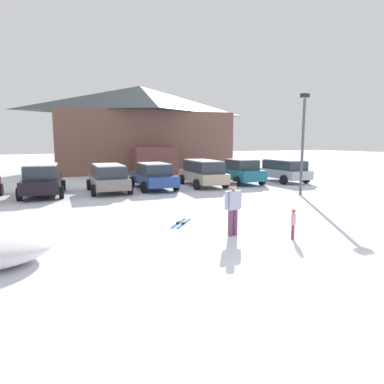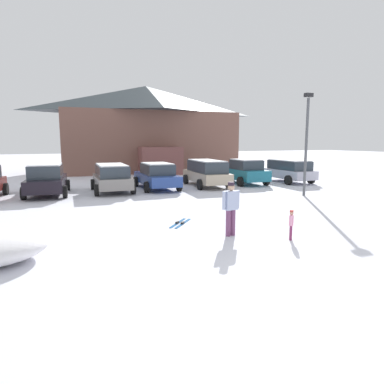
{
  "view_description": "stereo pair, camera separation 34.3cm",
  "coord_description": "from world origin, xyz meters",
  "px_view_note": "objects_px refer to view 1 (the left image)",
  "views": [
    {
      "loc": [
        -5.21,
        -5.04,
        2.89
      ],
      "look_at": [
        0.22,
        6.71,
        0.96
      ],
      "focal_mm": 32.0,
      "sensor_mm": 36.0,
      "label": 1
    },
    {
      "loc": [
        -4.89,
        -5.18,
        2.89
      ],
      "look_at": [
        0.22,
        6.71,
        0.96
      ],
      "focal_mm": 32.0,
      "sensor_mm": 36.0,
      "label": 2
    }
  ],
  "objects_px": {
    "parked_blue_hatchback": "(153,176)",
    "parked_silver_wagon": "(284,170)",
    "parked_black_sedan": "(42,180)",
    "parked_beige_suv": "(203,172)",
    "skier_child_in_pink_snowsuit": "(293,222)",
    "parked_grey_wagon": "(108,177)",
    "pair_of_skis": "(181,223)",
    "parked_teal_hatchback": "(241,171)",
    "lamp_post": "(303,139)",
    "ski_lodge": "(141,128)",
    "skier_adult_in_blue_parka": "(233,205)"
  },
  "relations": [
    {
      "from": "parked_teal_hatchback",
      "to": "skier_child_in_pink_snowsuit",
      "type": "bearing_deg",
      "value": -116.21
    },
    {
      "from": "parked_blue_hatchback",
      "to": "lamp_post",
      "type": "relative_size",
      "value": 0.88
    },
    {
      "from": "parked_beige_suv",
      "to": "ski_lodge",
      "type": "bearing_deg",
      "value": 90.3
    },
    {
      "from": "lamp_post",
      "to": "parked_black_sedan",
      "type": "bearing_deg",
      "value": 155.69
    },
    {
      "from": "parked_black_sedan",
      "to": "parked_beige_suv",
      "type": "bearing_deg",
      "value": -0.98
    },
    {
      "from": "ski_lodge",
      "to": "skier_child_in_pink_snowsuit",
      "type": "height_order",
      "value": "ski_lodge"
    },
    {
      "from": "parked_silver_wagon",
      "to": "lamp_post",
      "type": "relative_size",
      "value": 0.8
    },
    {
      "from": "parked_grey_wagon",
      "to": "lamp_post",
      "type": "height_order",
      "value": "lamp_post"
    },
    {
      "from": "parked_grey_wagon",
      "to": "skier_child_in_pink_snowsuit",
      "type": "bearing_deg",
      "value": -75.29
    },
    {
      "from": "parked_beige_suv",
      "to": "skier_child_in_pink_snowsuit",
      "type": "xyz_separation_m",
      "value": [
        -2.97,
        -11.94,
        -0.41
      ]
    },
    {
      "from": "lamp_post",
      "to": "skier_child_in_pink_snowsuit",
      "type": "bearing_deg",
      "value": -133.65
    },
    {
      "from": "parked_blue_hatchback",
      "to": "parked_teal_hatchback",
      "type": "relative_size",
      "value": 1.14
    },
    {
      "from": "parked_blue_hatchback",
      "to": "lamp_post",
      "type": "distance_m",
      "value": 8.84
    },
    {
      "from": "parked_grey_wagon",
      "to": "parked_silver_wagon",
      "type": "relative_size",
      "value": 0.99
    },
    {
      "from": "parked_grey_wagon",
      "to": "pair_of_skis",
      "type": "xyz_separation_m",
      "value": [
        0.82,
        -8.63,
        -0.84
      ]
    },
    {
      "from": "parked_beige_suv",
      "to": "parked_teal_hatchback",
      "type": "distance_m",
      "value": 2.94
    },
    {
      "from": "parked_blue_hatchback",
      "to": "parked_silver_wagon",
      "type": "distance_m",
      "value": 9.6
    },
    {
      "from": "ski_lodge",
      "to": "parked_silver_wagon",
      "type": "bearing_deg",
      "value": -65.54
    },
    {
      "from": "lamp_post",
      "to": "parked_grey_wagon",
      "type": "bearing_deg",
      "value": 149.68
    },
    {
      "from": "parked_beige_suv",
      "to": "pair_of_skis",
      "type": "xyz_separation_m",
      "value": [
        -5.25,
        -8.79,
        -0.89
      ]
    },
    {
      "from": "parked_blue_hatchback",
      "to": "skier_adult_in_blue_parka",
      "type": "relative_size",
      "value": 2.82
    },
    {
      "from": "parked_silver_wagon",
      "to": "skier_child_in_pink_snowsuit",
      "type": "relative_size",
      "value": 4.81
    },
    {
      "from": "parked_teal_hatchback",
      "to": "skier_child_in_pink_snowsuit",
      "type": "distance_m",
      "value": 13.4
    },
    {
      "from": "parked_teal_hatchback",
      "to": "pair_of_skis",
      "type": "distance_m",
      "value": 12.1
    },
    {
      "from": "skier_adult_in_blue_parka",
      "to": "lamp_post",
      "type": "distance_m",
      "value": 9.44
    },
    {
      "from": "skier_child_in_pink_snowsuit",
      "to": "lamp_post",
      "type": "height_order",
      "value": "lamp_post"
    },
    {
      "from": "skier_adult_in_blue_parka",
      "to": "pair_of_skis",
      "type": "bearing_deg",
      "value": 112.63
    },
    {
      "from": "parked_teal_hatchback",
      "to": "pair_of_skis",
      "type": "bearing_deg",
      "value": -132.73
    },
    {
      "from": "parked_beige_suv",
      "to": "parked_silver_wagon",
      "type": "xyz_separation_m",
      "value": [
        6.27,
        -0.34,
        -0.05
      ]
    },
    {
      "from": "parked_black_sedan",
      "to": "skier_child_in_pink_snowsuit",
      "type": "height_order",
      "value": "parked_black_sedan"
    },
    {
      "from": "pair_of_skis",
      "to": "lamp_post",
      "type": "bearing_deg",
      "value": 21.19
    },
    {
      "from": "ski_lodge",
      "to": "parked_grey_wagon",
      "type": "distance_m",
      "value": 15.38
    },
    {
      "from": "parked_teal_hatchback",
      "to": "lamp_post",
      "type": "relative_size",
      "value": 0.77
    },
    {
      "from": "parked_black_sedan",
      "to": "parked_beige_suv",
      "type": "xyz_separation_m",
      "value": [
        9.49,
        -0.16,
        0.06
      ]
    },
    {
      "from": "skier_child_in_pink_snowsuit",
      "to": "parked_teal_hatchback",
      "type": "bearing_deg",
      "value": 63.79
    },
    {
      "from": "skier_adult_in_blue_parka",
      "to": "parked_black_sedan",
      "type": "bearing_deg",
      "value": 114.84
    },
    {
      "from": "parked_blue_hatchback",
      "to": "skier_child_in_pink_snowsuit",
      "type": "height_order",
      "value": "parked_blue_hatchback"
    },
    {
      "from": "parked_beige_suv",
      "to": "parked_silver_wagon",
      "type": "distance_m",
      "value": 6.28
    },
    {
      "from": "parked_black_sedan",
      "to": "skier_child_in_pink_snowsuit",
      "type": "distance_m",
      "value": 13.75
    },
    {
      "from": "ski_lodge",
      "to": "parked_blue_hatchback",
      "type": "distance_m",
      "value": 14.3
    },
    {
      "from": "skier_adult_in_blue_parka",
      "to": "ski_lodge",
      "type": "bearing_deg",
      "value": 79.98
    },
    {
      "from": "parked_black_sedan",
      "to": "parked_blue_hatchback",
      "type": "height_order",
      "value": "parked_black_sedan"
    },
    {
      "from": "parked_black_sedan",
      "to": "parked_teal_hatchback",
      "type": "distance_m",
      "value": 12.43
    },
    {
      "from": "parked_blue_hatchback",
      "to": "skier_child_in_pink_snowsuit",
      "type": "relative_size",
      "value": 5.26
    },
    {
      "from": "parked_beige_suv",
      "to": "parked_teal_hatchback",
      "type": "xyz_separation_m",
      "value": [
        2.94,
        0.08,
        -0.06
      ]
    },
    {
      "from": "parked_black_sedan",
      "to": "parked_grey_wagon",
      "type": "height_order",
      "value": "parked_black_sedan"
    },
    {
      "from": "skier_adult_in_blue_parka",
      "to": "lamp_post",
      "type": "xyz_separation_m",
      "value": [
        7.53,
        5.31,
        2.07
      ]
    },
    {
      "from": "parked_grey_wagon",
      "to": "parked_blue_hatchback",
      "type": "distance_m",
      "value": 2.76
    },
    {
      "from": "parked_blue_hatchback",
      "to": "pair_of_skis",
      "type": "xyz_separation_m",
      "value": [
        -1.94,
        -8.89,
        -0.79
      ]
    },
    {
      "from": "parked_black_sedan",
      "to": "skier_child_in_pink_snowsuit",
      "type": "relative_size",
      "value": 5.38
    }
  ]
}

